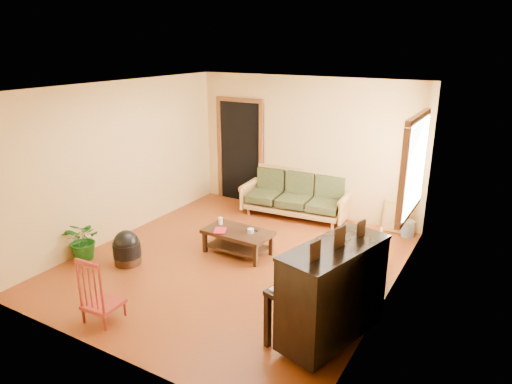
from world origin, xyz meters
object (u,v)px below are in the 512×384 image
Objects in this scene: footstool at (127,252)px; red_chair at (102,288)px; sofa at (295,195)px; armchair at (355,262)px; coffee_table at (238,242)px; ceramic_crock at (408,228)px; potted_plant at (84,240)px; piano at (333,295)px.

footstool is 0.49× the size of red_chair.
armchair is (1.85, -2.04, -0.03)m from sofa.
ceramic_crock is (2.17, 2.03, -0.05)m from coffee_table.
footstool is 0.65× the size of potted_plant.
red_chair is (0.82, -1.20, 0.23)m from footstool.
red_chair is at bearing -101.79° from sofa.
coffee_table reaches higher than ceramic_crock.
potted_plant is at bearing -126.68° from sofa.
potted_plant is at bearing 179.48° from armchair.
red_chair reaches higher than footstool.
coffee_table is 1.33× the size of armchair.
footstool is 0.71m from potted_plant.
coffee_table is 1.68× the size of potted_plant.
potted_plant is (-2.00, -3.23, -0.12)m from sofa.
piano is at bearing -91.60° from ceramic_crock.
potted_plant is (-1.92, -1.33, 0.12)m from coffee_table.
potted_plant reaches higher than ceramic_crock.
piano is 4.01m from potted_plant.
piano reaches higher than red_chair.
footstool is at bearing 179.58° from armchair.
potted_plant is at bearing -145.36° from coffee_table.
piano reaches higher than potted_plant.
coffee_table is at bearing 161.57° from piano.
coffee_table is at bearing -136.95° from ceramic_crock.
footstool reaches higher than coffee_table.
potted_plant is (-4.00, 0.03, -0.27)m from piano.
armchair is at bearing -52.66° from sofa.
armchair is 1.26× the size of potted_plant.
potted_plant is (-3.85, -1.20, -0.08)m from armchair.
ceramic_crock is (3.42, 3.15, -0.06)m from footstool.
ceramic_crock is at bearing 39.34° from potted_plant.
coffee_table is 2.97m from ceramic_crock.
piano is at bearing -0.49° from potted_plant.
piano reaches higher than armchair.
armchair is 1.25m from piano.
sofa is 2.39× the size of red_chair.
ceramic_crock is at bearing 55.01° from red_chair.
piano reaches higher than sofa.
sofa is 1.90× the size of coffee_table.
red_chair is (-0.43, -2.33, 0.23)m from coffee_table.
red_chair is 1.34× the size of potted_plant.
red_chair is (-2.36, -2.19, 0.02)m from armchair.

